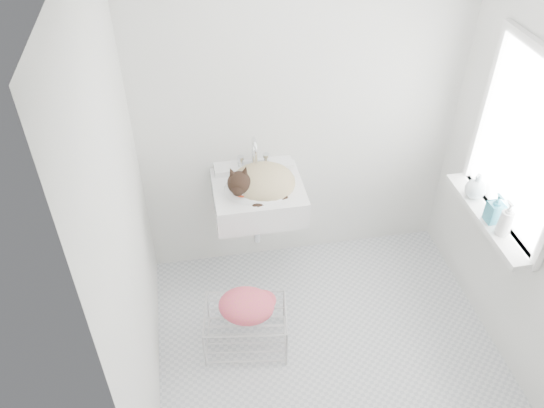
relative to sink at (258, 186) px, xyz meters
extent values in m
cube|color=silver|center=(0.34, -0.74, -0.85)|extent=(2.20, 2.00, 0.02)
cube|color=silver|center=(0.34, 0.26, 0.40)|extent=(2.20, 0.02, 2.50)
cube|color=silver|center=(1.44, -0.74, 0.40)|extent=(0.02, 2.00, 2.50)
cube|color=silver|center=(-0.76, -0.74, 0.40)|extent=(0.02, 2.00, 2.50)
cube|color=white|center=(1.42, -0.54, 0.50)|extent=(0.01, 0.80, 1.00)
cube|color=white|center=(1.41, -0.54, 0.50)|extent=(0.04, 0.90, 1.10)
cube|color=white|center=(1.35, -0.54, -0.02)|extent=(0.16, 0.88, 0.04)
cube|color=white|center=(0.00, 0.00, 0.00)|extent=(0.59, 0.52, 0.24)
ellipsoid|color=tan|center=(0.03, -0.01, 0.03)|extent=(0.41, 0.35, 0.21)
sphere|color=black|center=(-0.13, -0.08, 0.13)|extent=(0.15, 0.15, 0.15)
torus|color=red|center=(-0.11, -0.08, 0.08)|extent=(0.13, 0.13, 0.06)
cube|color=beige|center=(-0.18, -0.58, -0.70)|extent=(0.56, 0.43, 0.31)
ellipsoid|color=orange|center=(-0.18, -0.60, -0.51)|extent=(0.41, 0.35, 0.15)
imported|color=white|center=(1.34, -0.71, 0.00)|extent=(0.08, 0.08, 0.19)
imported|color=teal|center=(1.34, -0.59, 0.00)|extent=(0.09, 0.09, 0.20)
imported|color=white|center=(1.34, -0.35, 0.00)|extent=(0.18, 0.18, 0.17)
camera|label=1|loc=(-0.41, -2.83, 2.16)|focal=36.15mm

